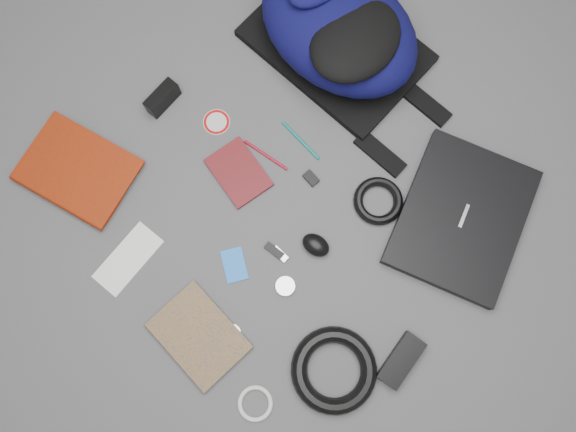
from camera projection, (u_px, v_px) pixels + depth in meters
ground at (288, 218)px, 1.48m from camera, size 4.00×4.00×0.00m
backpack at (339, 28)px, 1.48m from camera, size 0.45×0.58×0.22m
laptop at (462, 217)px, 1.46m from camera, size 0.49×0.45×0.04m
textbook_red at (55, 205)px, 1.47m from camera, size 0.32×0.35×0.03m
comic_book at (174, 359)px, 1.40m from camera, size 0.19×0.25×0.02m
envelope at (128, 259)px, 1.46m from camera, size 0.20×0.13×0.00m
dvd_case at (239, 173)px, 1.50m from camera, size 0.12×0.17×0.01m
compact_camera at (162, 98)px, 1.52m from camera, size 0.11×0.06×0.06m
sticker_disc at (217, 122)px, 1.54m from camera, size 0.10×0.10×0.00m
pen_teal at (301, 140)px, 1.52m from camera, size 0.02×0.14×0.01m
pen_red at (266, 155)px, 1.51m from camera, size 0.05×0.14×0.01m
id_badge at (234, 265)px, 1.46m from camera, size 0.08×0.10×0.00m
usb_black at (274, 251)px, 1.46m from camera, size 0.03×0.06×0.01m
usb_silver at (280, 254)px, 1.46m from camera, size 0.03×0.05×0.01m
key_fob at (311, 178)px, 1.50m from camera, size 0.03×0.04×0.01m
mouse at (316, 245)px, 1.45m from camera, size 0.08×0.09×0.04m
headphone_left at (232, 333)px, 1.42m from camera, size 0.05×0.05×0.01m
headphone_right at (285, 286)px, 1.44m from camera, size 0.05×0.05×0.01m
cable_coil at (378, 201)px, 1.48m from camera, size 0.17×0.17×0.03m
power_brick at (401, 360)px, 1.39m from camera, size 0.15×0.10×0.03m
power_cord_coil at (334, 370)px, 1.38m from camera, size 0.27×0.27×0.04m
white_cable_coil at (255, 404)px, 1.38m from camera, size 0.09×0.09×0.01m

